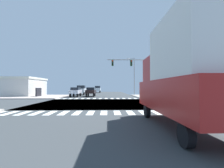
% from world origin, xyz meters
% --- Properties ---
extents(ground, '(90.00, 90.00, 0.05)m').
position_xyz_m(ground, '(0.00, 0.00, -0.03)').
color(ground, '#363B3E').
extents(sidewalk_corner_ne, '(12.00, 12.00, 0.14)m').
position_xyz_m(sidewalk_corner_ne, '(13.00, 12.00, 0.07)').
color(sidewalk_corner_ne, '#A09B91').
rests_on(sidewalk_corner_ne, ground).
extents(sidewalk_corner_nw, '(12.00, 12.00, 0.14)m').
position_xyz_m(sidewalk_corner_nw, '(-13.00, 12.00, 0.07)').
color(sidewalk_corner_nw, '#A79B95').
rests_on(sidewalk_corner_nw, ground).
extents(crosswalk_near, '(13.50, 2.00, 0.01)m').
position_xyz_m(crosswalk_near, '(-0.25, -7.30, 0.00)').
color(crosswalk_near, white).
rests_on(crosswalk_near, ground).
extents(crosswalk_far, '(13.50, 2.00, 0.01)m').
position_xyz_m(crosswalk_far, '(-0.25, 7.30, 0.00)').
color(crosswalk_far, white).
rests_on(crosswalk_far, ground).
extents(traffic_signal_mast, '(7.45, 0.55, 6.97)m').
position_xyz_m(traffic_signal_mast, '(5.98, 6.89, 5.17)').
color(traffic_signal_mast, gray).
rests_on(traffic_signal_mast, ground).
extents(street_lamp, '(1.78, 0.32, 8.78)m').
position_xyz_m(street_lamp, '(7.48, 16.92, 5.20)').
color(street_lamp, gray).
rests_on(street_lamp, ground).
extents(bank_building, '(13.25, 9.28, 4.01)m').
position_xyz_m(bank_building, '(-19.41, 15.42, 2.01)').
color(bank_building, silver).
rests_on(bank_building, ground).
extents(sedan_nearside_1, '(1.80, 4.30, 1.88)m').
position_xyz_m(sedan_nearside_1, '(-2.00, 13.10, 1.12)').
color(sedan_nearside_1, black).
rests_on(sedan_nearside_1, ground).
extents(pickup_farside_1, '(2.00, 5.10, 2.35)m').
position_xyz_m(pickup_farside_1, '(-5.00, 19.65, 1.29)').
color(pickup_farside_1, black).
rests_on(pickup_farside_1, ground).
extents(box_truck_queued_1, '(2.40, 7.20, 4.85)m').
position_xyz_m(box_truck_queued_1, '(5.00, -11.89, 2.56)').
color(box_truck_queued_1, black).
rests_on(box_truck_queued_1, ground).
extents(sedan_leading_3, '(1.80, 4.30, 1.88)m').
position_xyz_m(sedan_leading_3, '(-5.00, 12.40, 1.12)').
color(sedan_leading_3, black).
rests_on(sedan_leading_3, ground).
extents(sedan_trailing_4, '(4.30, 1.80, 1.88)m').
position_xyz_m(sedan_trailing_4, '(9.59, 3.50, 1.12)').
color(sedan_trailing_4, black).
rests_on(sedan_trailing_4, ground).
extents(suv_middle_1, '(1.96, 4.60, 2.34)m').
position_xyz_m(suv_middle_1, '(-2.00, 34.76, 1.39)').
color(suv_middle_1, black).
rests_on(suv_middle_1, ground).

